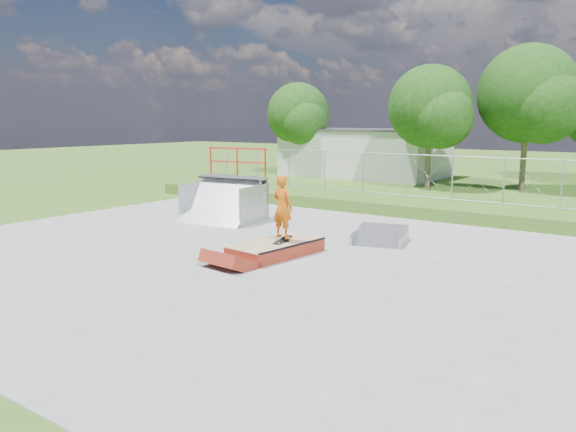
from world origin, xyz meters
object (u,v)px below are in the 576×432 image
object	(u,v)px
flat_bank_ramp	(380,236)
skater	(282,209)
grind_box	(276,249)
quarter_pipe	(221,186)

from	to	relation	value
flat_bank_ramp	skater	world-z (taller)	skater
grind_box	skater	distance (m)	1.12
grind_box	skater	xyz separation A→B (m)	(0.14, 0.11, 1.11)
grind_box	flat_bank_ramp	world-z (taller)	flat_bank_ramp
quarter_pipe	skater	xyz separation A→B (m)	(4.93, -2.99, -0.02)
quarter_pipe	grind_box	bearing A→B (deg)	-40.30
grind_box	skater	bearing A→B (deg)	46.18
skater	flat_bank_ramp	bearing A→B (deg)	-111.76
flat_bank_ramp	skater	size ratio (longest dim) A/B	0.92
flat_bank_ramp	quarter_pipe	bearing A→B (deg)	165.59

